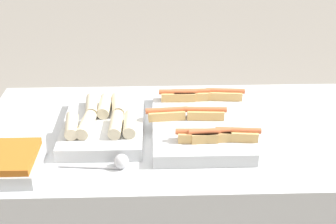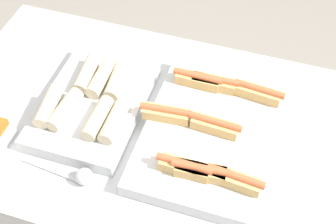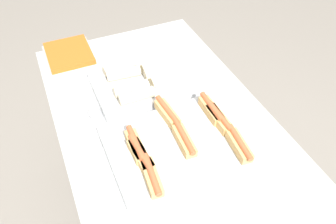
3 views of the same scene
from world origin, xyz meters
The scene contains 5 objects.
counter centered at (0.00, 0.00, 0.44)m, with size 1.71×0.85×0.88m.
tray_hotdogs centered at (0.02, 0.00, 0.92)m, with size 0.42×0.55×0.10m.
tray_wraps centered at (-0.36, 0.00, 0.92)m, with size 0.31×0.45×0.10m.
tray_side_front centered at (-0.68, -0.27, 0.92)m, with size 0.27×0.22×0.07m.
serving_spoon_near centered at (-0.29, -0.26, 0.91)m, with size 0.24×0.05×0.05m.
Camera 3 is at (0.72, -0.36, 1.87)m, focal length 35.00 mm.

